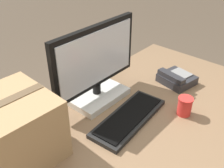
# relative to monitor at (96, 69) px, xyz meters

# --- Properties ---
(monitor) EXTENTS (0.55, 0.22, 0.42)m
(monitor) POSITION_rel_monitor_xyz_m (0.00, 0.00, 0.00)
(monitor) COLOR white
(monitor) RESTS_ON office_desk
(keyboard) EXTENTS (0.46, 0.20, 0.03)m
(keyboard) POSITION_rel_monitor_xyz_m (-0.03, -0.25, -0.17)
(keyboard) COLOR black
(keyboard) RESTS_ON office_desk
(desk_phone) EXTENTS (0.20, 0.21, 0.08)m
(desk_phone) POSITION_rel_monitor_xyz_m (0.42, -0.25, -0.15)
(desk_phone) COLOR #2D2D33
(desk_phone) RESTS_ON office_desk
(paper_cup_left) EXTENTS (0.08, 0.08, 0.10)m
(paper_cup_left) POSITION_rel_monitor_xyz_m (0.19, -0.43, -0.13)
(paper_cup_left) COLOR red
(paper_cup_left) RESTS_ON office_desk
(cardboard_box) EXTENTS (0.32, 0.34, 0.28)m
(cardboard_box) POSITION_rel_monitor_xyz_m (-0.51, -0.04, -0.04)
(cardboard_box) COLOR tan
(cardboard_box) RESTS_ON office_desk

